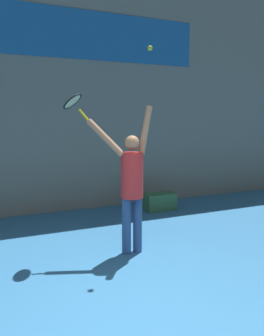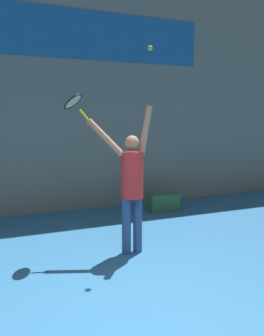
# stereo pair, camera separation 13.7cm
# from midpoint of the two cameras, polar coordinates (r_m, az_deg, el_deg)

# --- Properties ---
(back_wall) EXTENTS (18.00, 0.10, 5.00)m
(back_wall) POSITION_cam_midpoint_polar(r_m,az_deg,el_deg) (6.94, -14.68, 12.93)
(back_wall) COLOR slate
(back_wall) RESTS_ON ground_plane
(sponsor_banner) EXTENTS (6.40, 0.02, 0.96)m
(sponsor_banner) POSITION_cam_midpoint_polar(r_m,az_deg,el_deg) (7.06, -14.97, 22.07)
(sponsor_banner) COLOR #195B9E
(tennis_player) EXTENTS (0.88, 0.53, 2.13)m
(tennis_player) POSITION_cam_midpoint_polar(r_m,az_deg,el_deg) (4.65, -0.96, -2.37)
(tennis_player) COLOR #2D4C7F
(tennis_player) RESTS_ON ground_plane
(tennis_racket) EXTENTS (0.41, 0.41, 0.39)m
(tennis_racket) POSITION_cam_midpoint_polar(r_m,az_deg,el_deg) (4.78, -11.00, 11.13)
(tennis_racket) COLOR yellow
(tennis_ball) EXTENTS (0.07, 0.07, 0.07)m
(tennis_ball) POSITION_cam_midpoint_polar(r_m,az_deg,el_deg) (4.69, 2.25, 20.13)
(tennis_ball) COLOR #CCDB2D
(water_bottle) EXTENTS (0.09, 0.09, 0.26)m
(water_bottle) POSITION_cam_midpoint_polar(r_m,az_deg,el_deg) (7.17, 4.38, -6.19)
(water_bottle) COLOR #198CCC
(water_bottle) RESTS_ON ground_plane
(equipment_bag) EXTENTS (0.66, 0.34, 0.36)m
(equipment_bag) POSITION_cam_midpoint_polar(r_m,az_deg,el_deg) (7.07, 4.30, -5.87)
(equipment_bag) COLOR #33663F
(equipment_bag) RESTS_ON ground_plane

